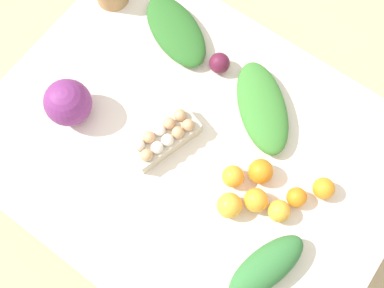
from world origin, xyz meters
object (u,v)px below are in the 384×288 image
(greens_bunch_beet_tops, at_px, (176,31))
(orange_1, at_px, (256,200))
(orange_0, at_px, (297,197))
(orange_6, at_px, (233,176))
(beet_root, at_px, (219,63))
(orange_2, at_px, (324,188))
(orange_3, at_px, (279,211))
(orange_4, at_px, (261,171))
(greens_bunch_scallion, at_px, (267,267))
(greens_bunch_dandelion, at_px, (262,107))
(orange_5, at_px, (229,206))
(egg_carton, at_px, (164,138))
(cabbage_purple, at_px, (68,103))

(greens_bunch_beet_tops, relative_size, orange_1, 4.25)
(orange_0, bearing_deg, orange_6, -162.86)
(beet_root, distance_m, orange_6, 0.42)
(orange_2, relative_size, orange_6, 0.99)
(orange_0, distance_m, orange_3, 0.08)
(greens_bunch_beet_tops, xyz_separation_m, orange_4, (0.55, -0.27, 0.01))
(greens_bunch_scallion, distance_m, orange_4, 0.30)
(greens_bunch_beet_tops, height_order, orange_6, orange_6)
(orange_2, bearing_deg, orange_6, -152.07)
(greens_bunch_beet_tops, distance_m, beet_root, 0.21)
(orange_1, bearing_deg, orange_4, 113.79)
(greens_bunch_beet_tops, relative_size, orange_4, 4.05)
(greens_bunch_beet_tops, relative_size, greens_bunch_dandelion, 0.95)
(greens_bunch_dandelion, xyz_separation_m, beet_root, (-0.22, 0.06, -0.00))
(orange_1, distance_m, orange_3, 0.08)
(greens_bunch_scallion, relative_size, beet_root, 3.71)
(orange_5, height_order, orange_6, orange_5)
(greens_bunch_scallion, bearing_deg, greens_bunch_dandelion, 124.04)
(greens_bunch_beet_tops, bearing_deg, orange_1, -31.57)
(greens_bunch_beet_tops, bearing_deg, orange_5, -38.87)
(greens_bunch_scallion, distance_m, orange_2, 0.32)
(orange_4, bearing_deg, egg_carton, -164.34)
(greens_bunch_scallion, height_order, greens_bunch_beet_tops, greens_bunch_scallion)
(greens_bunch_scallion, distance_m, orange_3, 0.18)
(greens_bunch_dandelion, distance_m, orange_0, 0.33)
(beet_root, relative_size, orange_2, 1.04)
(greens_bunch_beet_tops, bearing_deg, cabbage_purple, -103.30)
(greens_bunch_scallion, distance_m, orange_0, 0.24)
(orange_3, distance_m, orange_5, 0.16)
(beet_root, bearing_deg, egg_carton, -88.33)
(orange_6, bearing_deg, cabbage_purple, -168.13)
(cabbage_purple, xyz_separation_m, orange_4, (0.66, 0.19, -0.04))
(greens_bunch_beet_tops, xyz_separation_m, orange_6, (0.48, -0.34, 0.00))
(greens_bunch_dandelion, xyz_separation_m, orange_2, (0.32, -0.12, -0.00))
(greens_bunch_scallion, xyz_separation_m, greens_bunch_dandelion, (-0.30, 0.44, -0.01))
(egg_carton, relative_size, greens_bunch_dandelion, 0.76)
(beet_root, height_order, orange_1, orange_1)
(greens_bunch_beet_tops, bearing_deg, orange_3, -27.43)
(beet_root, relative_size, orange_0, 1.13)
(egg_carton, relative_size, greens_bunch_scallion, 0.96)
(orange_0, height_order, orange_2, orange_2)
(beet_root, distance_m, orange_5, 0.52)
(cabbage_purple, distance_m, egg_carton, 0.35)
(cabbage_purple, distance_m, greens_bunch_scallion, 0.84)
(orange_6, bearing_deg, orange_0, 17.14)
(cabbage_purple, relative_size, orange_2, 2.23)
(greens_bunch_dandelion, distance_m, orange_5, 0.37)
(orange_2, relative_size, orange_5, 0.87)
(orange_3, bearing_deg, orange_6, 177.36)
(orange_2, bearing_deg, orange_1, -134.24)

